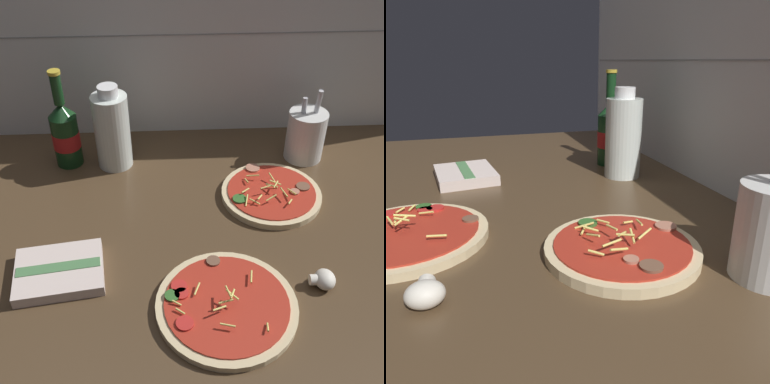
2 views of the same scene
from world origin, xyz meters
TOP-DOWN VIEW (x-y plane):
  - counter_slab at (0.00, 0.00)cm, footprint 160.00×90.00cm
  - tile_backsplash at (0.00, 45.50)cm, footprint 160.00×1.13cm
  - pizza_near at (5.96, -17.46)cm, footprint 25.89×25.89cm
  - pizza_far at (19.93, 14.08)cm, footprint 23.20×23.20cm
  - beer_bottle at (-28.98, 30.68)cm, footprint 6.79×6.79cm
  - oil_bottle at (-17.27, 29.64)cm, footprint 8.71×8.71cm
  - mushroom_left at (24.98, -12.96)cm, footprint 4.91×4.68cm
  - dish_towel at (-25.42, -8.00)cm, footprint 18.42×15.47cm

SIDE VIEW (x-z plane):
  - counter_slab at x=0.00cm, z-range 0.00..2.50cm
  - pizza_near at x=5.96cm, z-range 0.87..5.81cm
  - pizza_far at x=19.93cm, z-range 1.43..5.41cm
  - dish_towel at x=-25.42cm, z-range 2.43..4.99cm
  - mushroom_left at x=24.98cm, z-range 2.50..5.77cm
  - beer_bottle at x=-28.98cm, z-range -1.23..23.93cm
  - oil_bottle at x=-17.27cm, z-range 1.63..23.21cm
  - tile_backsplash at x=0.00cm, z-range 0.00..60.00cm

